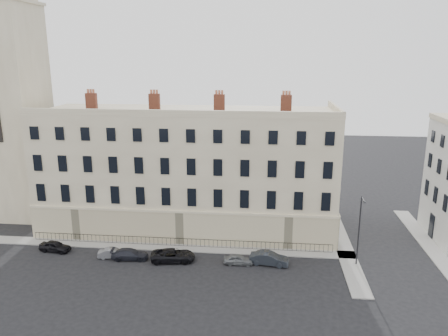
{
  "coord_description": "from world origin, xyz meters",
  "views": [
    {
      "loc": [
        3.92,
        -40.54,
        21.79
      ],
      "look_at": [
        -1.22,
        10.0,
        8.38
      ],
      "focal_mm": 35.0,
      "sensor_mm": 36.0,
      "label": 1
    }
  ],
  "objects_px": {
    "car_e": "(238,259)",
    "car_f": "(269,259)",
    "car_a": "(55,246)",
    "streetlamp": "(359,228)",
    "car_d": "(173,255)",
    "car_c": "(130,254)",
    "car_b": "(113,253)"
  },
  "relations": [
    {
      "from": "car_a",
      "to": "car_c",
      "type": "xyz_separation_m",
      "value": [
        9.02,
        -1.03,
        -0.03
      ]
    },
    {
      "from": "car_c",
      "to": "car_d",
      "type": "bearing_deg",
      "value": -94.0
    },
    {
      "from": "car_b",
      "to": "car_d",
      "type": "height_order",
      "value": "car_d"
    },
    {
      "from": "streetlamp",
      "to": "car_d",
      "type": "bearing_deg",
      "value": -176.7
    },
    {
      "from": "car_b",
      "to": "car_a",
      "type": "bearing_deg",
      "value": 74.91
    },
    {
      "from": "car_a",
      "to": "car_e",
      "type": "height_order",
      "value": "car_a"
    },
    {
      "from": "car_e",
      "to": "car_a",
      "type": "bearing_deg",
      "value": 85.91
    },
    {
      "from": "car_d",
      "to": "car_f",
      "type": "bearing_deg",
      "value": -96.63
    },
    {
      "from": "car_e",
      "to": "streetlamp",
      "type": "distance_m",
      "value": 13.03
    },
    {
      "from": "car_a",
      "to": "car_f",
      "type": "relative_size",
      "value": 0.86
    },
    {
      "from": "car_d",
      "to": "car_b",
      "type": "bearing_deg",
      "value": 81.02
    },
    {
      "from": "car_f",
      "to": "streetlamp",
      "type": "bearing_deg",
      "value": -78.17
    },
    {
      "from": "car_d",
      "to": "car_f",
      "type": "height_order",
      "value": "car_f"
    },
    {
      "from": "car_c",
      "to": "car_e",
      "type": "height_order",
      "value": "car_c"
    },
    {
      "from": "car_e",
      "to": "car_f",
      "type": "xyz_separation_m",
      "value": [
        3.24,
        0.25,
        0.14
      ]
    },
    {
      "from": "car_b",
      "to": "car_f",
      "type": "distance_m",
      "value": 17.06
    },
    {
      "from": "car_f",
      "to": "car_d",
      "type": "bearing_deg",
      "value": 98.63
    },
    {
      "from": "car_b",
      "to": "streetlamp",
      "type": "bearing_deg",
      "value": -96.26
    },
    {
      "from": "streetlamp",
      "to": "car_e",
      "type": "bearing_deg",
      "value": -175.06
    },
    {
      "from": "car_e",
      "to": "streetlamp",
      "type": "xyz_separation_m",
      "value": [
        12.45,
        0.97,
        3.72
      ]
    },
    {
      "from": "car_f",
      "to": "streetlamp",
      "type": "relative_size",
      "value": 0.54
    },
    {
      "from": "car_c",
      "to": "car_e",
      "type": "distance_m",
      "value": 11.87
    },
    {
      "from": "car_a",
      "to": "car_f",
      "type": "bearing_deg",
      "value": -84.09
    },
    {
      "from": "car_e",
      "to": "car_f",
      "type": "height_order",
      "value": "car_f"
    },
    {
      "from": "car_b",
      "to": "car_e",
      "type": "xyz_separation_m",
      "value": [
        13.82,
        -0.13,
        0.0
      ]
    },
    {
      "from": "car_f",
      "to": "car_c",
      "type": "bearing_deg",
      "value": 98.35
    },
    {
      "from": "car_f",
      "to": "streetlamp",
      "type": "distance_m",
      "value": 9.91
    },
    {
      "from": "car_b",
      "to": "car_d",
      "type": "relative_size",
      "value": 0.68
    },
    {
      "from": "car_b",
      "to": "car_e",
      "type": "relative_size",
      "value": 1.03
    },
    {
      "from": "car_a",
      "to": "car_e",
      "type": "xyz_separation_m",
      "value": [
        20.9,
        -1.0,
        -0.07
      ]
    },
    {
      "from": "car_f",
      "to": "streetlamp",
      "type": "height_order",
      "value": "streetlamp"
    },
    {
      "from": "car_a",
      "to": "streetlamp",
      "type": "xyz_separation_m",
      "value": [
        33.35,
        -0.03,
        3.65
      ]
    }
  ]
}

